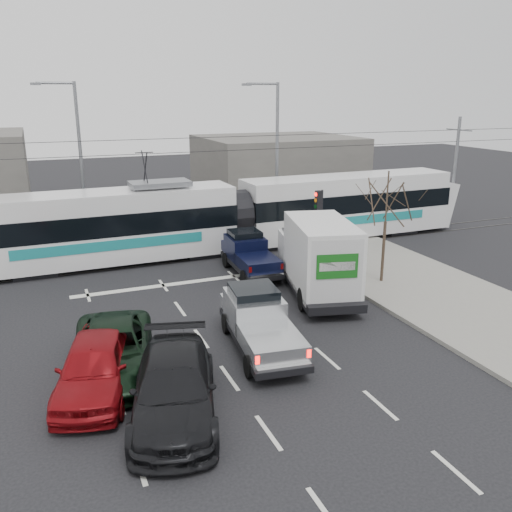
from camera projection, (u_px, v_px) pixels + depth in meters
name	position (u px, v px, depth m)	size (l,w,h in m)	color
ground	(246.00, 331.00, 19.81)	(120.00, 120.00, 0.00)	black
sidewalk_right	(443.00, 296.00, 23.03)	(6.00, 60.00, 0.15)	gray
rails	(178.00, 258.00, 28.68)	(60.00, 1.60, 0.03)	#33302D
building_right	(277.00, 167.00, 44.71)	(12.00, 10.00, 5.00)	#66615C
bare_tree	(387.00, 202.00, 23.68)	(2.40, 2.40, 5.00)	#47382B
traffic_signal	(319.00, 210.00, 27.12)	(0.44, 0.44, 3.60)	black
street_lamp_near	(274.00, 148.00, 33.40)	(2.38, 0.25, 9.00)	slate
street_lamp_far	(77.00, 152.00, 31.02)	(2.38, 0.25, 9.00)	slate
catenary	(175.00, 185.00, 27.56)	(60.00, 0.20, 7.00)	black
tram	(237.00, 215.00, 29.70)	(27.17, 3.23, 5.54)	white
silver_pickup	(259.00, 320.00, 18.39)	(2.42, 5.45, 1.91)	black
box_truck	(318.00, 257.00, 23.04)	(3.82, 7.02, 3.33)	black
navy_pickup	(249.00, 253.00, 26.05)	(1.99, 4.70, 1.95)	black
green_car	(112.00, 350.00, 16.71)	(2.45, 5.31, 1.48)	black
red_car	(95.00, 366.00, 15.56)	(1.92, 4.78, 1.63)	maroon
dark_car	(174.00, 388.00, 14.45)	(2.22, 5.46, 1.58)	black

